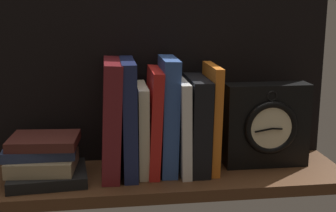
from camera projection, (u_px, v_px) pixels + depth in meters
ground_plane at (159, 178)px, 104.53cm from camera, size 82.88×22.34×2.50cm
back_panel at (153, 77)px, 109.96cm from camera, size 82.88×1.20×39.36cm
book_maroon_dawkins at (111, 118)px, 101.66cm from camera, size 4.99×16.69×25.00cm
book_navy_bierce at (128, 117)px, 102.14cm from camera, size 2.98×16.12×24.88cm
book_cream_twain at (142, 129)px, 103.14cm from camera, size 2.30×13.18×19.45cm
book_red_requiem at (153, 121)px, 103.09cm from camera, size 3.47×14.24×22.92cm
book_blue_modern at (168, 115)px, 103.24cm from camera, size 4.12×13.05×25.28cm
book_white_catcher at (181, 125)px, 104.18cm from camera, size 2.33×15.62×20.50cm
book_black_skeptic at (196, 124)px, 104.60cm from camera, size 4.53×14.94×20.84cm
book_orange_pandolfini at (211, 118)px, 104.73cm from camera, size 2.34×13.50×23.51cm
framed_clock at (267, 125)px, 106.90cm from camera, size 18.98×6.90×18.98cm
book_stack_side at (44, 160)px, 99.18cm from camera, size 17.37×14.52×9.38cm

